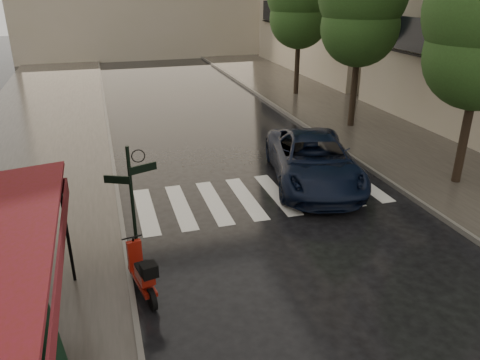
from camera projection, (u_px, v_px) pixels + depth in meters
ground at (218, 342)px, 8.95m from camera, size 120.00×120.00×0.00m
sidewalk_near at (31, 156)px, 18.29m from camera, size 6.00×60.00×0.12m
sidewalk_far at (364, 125)px, 22.22m from camera, size 5.50×60.00×0.12m
curb_near at (111, 148)px, 19.10m from camera, size 0.12×60.00×0.16m
curb_far at (310, 130)px, 21.47m from camera, size 0.12×60.00×0.16m
crosswalk at (261, 196)px, 15.02m from camera, size 7.85×3.20×0.01m
signpost at (132, 199)px, 10.55m from camera, size 1.17×0.29×3.10m
tree_mid at (362, 1)px, 19.84m from camera, size 3.80×3.80×8.34m
scooter at (143, 274)px, 10.11m from camera, size 0.65×1.72×1.14m
parked_car at (313, 160)px, 15.77m from camera, size 3.94×6.26×1.61m
parasol_back at (48, 327)px, 7.19m from camera, size 0.47×0.47×2.53m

